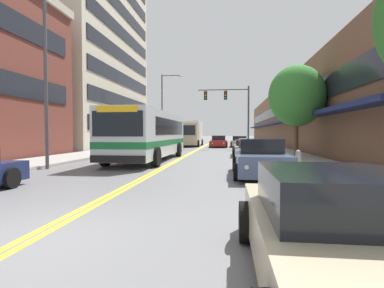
{
  "coord_description": "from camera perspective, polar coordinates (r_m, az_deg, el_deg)",
  "views": [
    {
      "loc": [
        3.15,
        -4.35,
        1.69
      ],
      "look_at": [
        -0.7,
        26.89,
        0.52
      ],
      "focal_mm": 28.0,
      "sensor_mm": 36.0,
      "label": 1
    }
  ],
  "objects": [
    {
      "name": "traffic_signal_mast",
      "position": [
        32.38,
        7.49,
        7.46
      ],
      "size": [
        5.45,
        0.38,
        6.65
      ],
      "color": "#47474C",
      "rests_on": "ground_plane"
    },
    {
      "name": "city_bus",
      "position": [
        18.77,
        -8.01,
        2.01
      ],
      "size": [
        2.93,
        10.81,
        2.92
      ],
      "color": "silver",
      "rests_on": "ground_plane"
    },
    {
      "name": "centre_line",
      "position": [
        41.5,
        2.67,
        -0.2
      ],
      "size": [
        0.34,
        106.0,
        0.01
      ],
      "color": "yellow",
      "rests_on": "ground_plane"
    },
    {
      "name": "car_silver_parked_right_mid",
      "position": [
        22.18,
        10.33,
        -0.83
      ],
      "size": [
        2.02,
        4.19,
        1.18
      ],
      "color": "#B7B7BC",
      "rests_on": "ground_plane"
    },
    {
      "name": "storefront_row_right",
      "position": [
        42.62,
        20.83,
        4.69
      ],
      "size": [
        9.1,
        68.0,
        7.39
      ],
      "color": "brown",
      "rests_on": "ground_plane"
    },
    {
      "name": "sidewalk_right",
      "position": [
        41.59,
        12.71,
        -0.15
      ],
      "size": [
        3.55,
        106.0,
        0.15
      ],
      "color": "#9E9B96",
      "rests_on": "ground_plane"
    },
    {
      "name": "car_beige_parked_right_foreground",
      "position": [
        3.73,
        26.78,
        -15.22
      ],
      "size": [
        2.11,
        4.41,
        1.27
      ],
      "color": "#BCAD89",
      "rests_on": "ground_plane"
    },
    {
      "name": "car_champagne_parked_right_end",
      "position": [
        36.39,
        9.02,
        0.39
      ],
      "size": [
        2.14,
        4.15,
        1.31
      ],
      "color": "beige",
      "rests_on": "ground_plane"
    },
    {
      "name": "box_truck",
      "position": [
        38.24,
        -0.25,
        2.09
      ],
      "size": [
        2.71,
        7.17,
        3.22
      ],
      "color": "#BCAD89",
      "rests_on": "ground_plane"
    },
    {
      "name": "ground_plane",
      "position": [
        41.5,
        2.67,
        -0.21
      ],
      "size": [
        240.0,
        240.0,
        0.0
      ],
      "primitive_type": "plane",
      "color": "slate"
    },
    {
      "name": "fire_hydrant",
      "position": [
        12.94,
        19.5,
        -2.95
      ],
      "size": [
        0.32,
        0.24,
        0.85
      ],
      "color": "#B7B7BC",
      "rests_on": "sidewalk_right"
    },
    {
      "name": "car_slate_blue_parked_right_far",
      "position": [
        12.15,
        12.86,
        -2.75
      ],
      "size": [
        2.14,
        4.62,
        1.46
      ],
      "color": "#475675",
      "rests_on": "ground_plane"
    },
    {
      "name": "street_lamp_left_near",
      "position": [
        15.86,
        -25.4,
        15.67
      ],
      "size": [
        2.11,
        0.28,
        9.4
      ],
      "color": "#47474C",
      "rests_on": "ground_plane"
    },
    {
      "name": "office_tower_left",
      "position": [
        40.47,
        -21.29,
        16.77
      ],
      "size": [
        12.08,
        20.24,
        24.03
      ],
      "color": "beige",
      "rests_on": "ground_plane"
    },
    {
      "name": "car_charcoal_parked_left_near",
      "position": [
        36.83,
        -4.88,
        0.39
      ],
      "size": [
        2.21,
        4.42,
        1.21
      ],
      "color": "#232328",
      "rests_on": "ground_plane"
    },
    {
      "name": "sidewalk_left",
      "position": [
        42.68,
        -7.11,
        -0.06
      ],
      "size": [
        3.55,
        106.0,
        0.15
      ],
      "color": "#9E9B96",
      "rests_on": "ground_plane"
    },
    {
      "name": "street_tree_right_mid",
      "position": [
        20.9,
        19.32,
        8.65
      ],
      "size": [
        3.62,
        3.62,
        5.96
      ],
      "color": "brown",
      "rests_on": "sidewalk_right"
    },
    {
      "name": "street_lamp_left_far",
      "position": [
        38.44,
        -5.22,
        7.61
      ],
      "size": [
        2.69,
        0.28,
        9.08
      ],
      "color": "#47474C",
      "rests_on": "ground_plane"
    },
    {
      "name": "car_red_moving_lead",
      "position": [
        35.71,
        5.13,
        0.43
      ],
      "size": [
        2.06,
        4.9,
        1.37
      ],
      "color": "maroon",
      "rests_on": "ground_plane"
    }
  ]
}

